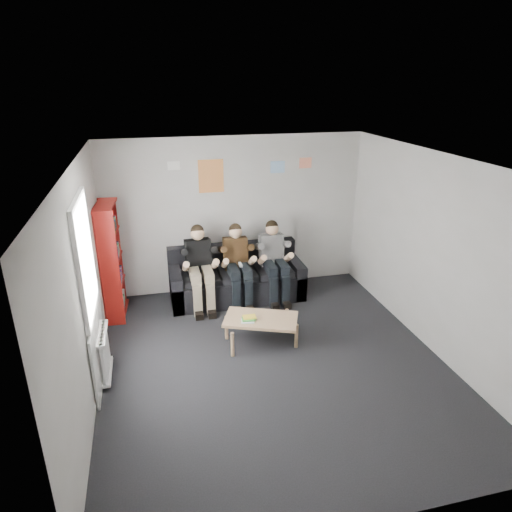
{
  "coord_description": "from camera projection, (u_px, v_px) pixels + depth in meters",
  "views": [
    {
      "loc": [
        -1.46,
        -5.0,
        3.61
      ],
      "look_at": [
        0.08,
        1.3,
        1.03
      ],
      "focal_mm": 32.0,
      "sensor_mm": 36.0,
      "label": 1
    }
  ],
  "objects": [
    {
      "name": "person_middle",
      "position": [
        238.0,
        265.0,
        7.59
      ],
      "size": [
        0.4,
        0.86,
        1.34
      ],
      "rotation": [
        0.0,
        0.0,
        -0.04
      ],
      "color": "#442D16",
      "rests_on": "sofa"
    },
    {
      "name": "poster_pink",
      "position": [
        305.0,
        163.0,
        7.88
      ],
      "size": [
        0.22,
        0.01,
        0.18
      ],
      "primitive_type": "cube",
      "color": "#CD407F",
      "rests_on": "room_shell"
    },
    {
      "name": "person_right",
      "position": [
        274.0,
        261.0,
        7.73
      ],
      "size": [
        0.4,
        0.87,
        1.34
      ],
      "rotation": [
        0.0,
        0.0,
        0.0
      ],
      "color": "beige",
      "rests_on": "sofa"
    },
    {
      "name": "poster_large",
      "position": [
        211.0,
        176.0,
        7.57
      ],
      "size": [
        0.42,
        0.01,
        0.55
      ],
      "primitive_type": "cube",
      "color": "gold",
      "rests_on": "room_shell"
    },
    {
      "name": "window",
      "position": [
        92.0,
        306.0,
        5.48
      ],
      "size": [
        0.05,
        1.3,
        2.36
      ],
      "color": "white",
      "rests_on": "room_shell"
    },
    {
      "name": "coffee_table",
      "position": [
        261.0,
        321.0,
        6.48
      ],
      "size": [
        1.02,
        0.56,
        0.41
      ],
      "rotation": [
        0.0,
        0.0,
        -0.38
      ],
      "color": "tan",
      "rests_on": "ground"
    },
    {
      "name": "radiator",
      "position": [
        105.0,
        353.0,
        5.75
      ],
      "size": [
        0.1,
        0.64,
        0.6
      ],
      "color": "white",
      "rests_on": "ground"
    },
    {
      "name": "poster_sign",
      "position": [
        174.0,
        166.0,
        7.36
      ],
      "size": [
        0.2,
        0.01,
        0.14
      ],
      "primitive_type": "cube",
      "color": "white",
      "rests_on": "room_shell"
    },
    {
      "name": "sofa",
      "position": [
        236.0,
        279.0,
        7.9
      ],
      "size": [
        2.26,
        0.92,
        0.87
      ],
      "color": "black",
      "rests_on": "ground"
    },
    {
      "name": "poster_blue",
      "position": [
        278.0,
        167.0,
        7.79
      ],
      "size": [
        0.25,
        0.01,
        0.2
      ],
      "primitive_type": "cube",
      "color": "#46A7EE",
      "rests_on": "room_shell"
    },
    {
      "name": "bookshelf",
      "position": [
        112.0,
        261.0,
        7.11
      ],
      "size": [
        0.27,
        0.82,
        1.83
      ],
      "rotation": [
        0.0,
        0.0,
        -0.08
      ],
      "color": "maroon",
      "rests_on": "ground"
    },
    {
      "name": "person_left",
      "position": [
        200.0,
        268.0,
        7.44
      ],
      "size": [
        0.41,
        0.89,
        1.36
      ],
      "rotation": [
        0.0,
        0.0,
        0.08
      ],
      "color": "black",
      "rests_on": "sofa"
    },
    {
      "name": "room_shell",
      "position": [
        275.0,
        270.0,
        5.67
      ],
      "size": [
        5.0,
        5.0,
        5.0
      ],
      "color": "black",
      "rests_on": "ground"
    },
    {
      "name": "game_cases",
      "position": [
        249.0,
        319.0,
        6.39
      ],
      "size": [
        0.22,
        0.19,
        0.04
      ],
      "rotation": [
        0.0,
        0.0,
        -0.18
      ],
      "color": "white",
      "rests_on": "coffee_table"
    }
  ]
}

